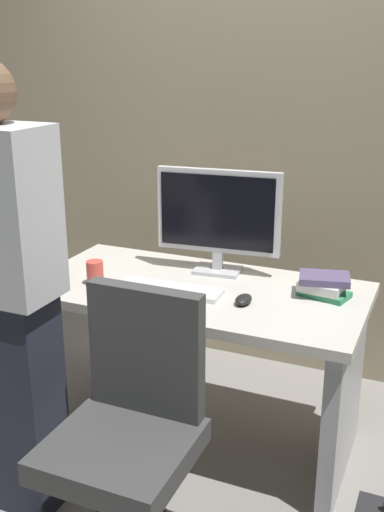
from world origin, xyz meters
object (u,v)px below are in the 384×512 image
object	(u,v)px
office_chair	(129,449)
book_stack	(323,285)
keyboard	(169,289)
desk	(197,337)
mouse	(244,300)
person_at_desk	(2,296)
monitor	(218,216)
cup_near_keyboard	(95,273)

from	to	relation	value
office_chair	book_stack	world-z (taller)	office_chair
keyboard	book_stack	world-z (taller)	book_stack
desk	keyboard	world-z (taller)	keyboard
mouse	book_stack	world-z (taller)	book_stack
mouse	desk	bearing A→B (deg)	158.69
person_at_desk	book_stack	distance (m)	1.22
monitor	book_stack	bearing A→B (deg)	-10.63
office_chair	monitor	size ratio (longest dim) A/B	1.74
monitor	cup_near_keyboard	size ratio (longest dim) A/B	5.27
desk	office_chair	size ratio (longest dim) A/B	1.47
desk	monitor	bearing A→B (deg)	86.00
monitor	cup_near_keyboard	distance (m)	0.57
monitor	cup_near_keyboard	world-z (taller)	monitor
mouse	cup_near_keyboard	world-z (taller)	cup_near_keyboard
keyboard	monitor	bearing A→B (deg)	69.09
monitor	mouse	size ratio (longest dim) A/B	5.40
desk	person_at_desk	bearing A→B (deg)	-127.30
keyboard	desk	bearing A→B (deg)	45.95
person_at_desk	book_stack	bearing A→B (deg)	36.92
office_chair	monitor	distance (m)	1.07
keyboard	book_stack	distance (m)	0.61
book_stack	mouse	bearing A→B (deg)	-142.83
person_at_desk	mouse	size ratio (longest dim) A/B	16.39
person_at_desk	mouse	bearing A→B (deg)	36.83
keyboard	mouse	xyz separation A→B (m)	(0.31, 0.00, 0.01)
cup_near_keyboard	book_stack	distance (m)	0.93
cup_near_keyboard	book_stack	xyz separation A→B (m)	(0.90, 0.25, -0.01)
desk	mouse	size ratio (longest dim) A/B	13.78
desk	keyboard	distance (m)	0.27
monitor	cup_near_keyboard	xyz separation A→B (m)	(-0.41, -0.34, -0.21)
desk	monitor	world-z (taller)	monitor
keyboard	office_chair	bearing A→B (deg)	-79.76
keyboard	person_at_desk	bearing A→B (deg)	-129.51
monitor	book_stack	world-z (taller)	monitor
person_at_desk	cup_near_keyboard	bearing A→B (deg)	81.20
monitor	book_stack	xyz separation A→B (m)	(0.48, -0.09, -0.21)
mouse	cup_near_keyboard	xyz separation A→B (m)	(-0.63, -0.05, 0.03)
person_at_desk	monitor	xyz separation A→B (m)	(0.49, 0.82, 0.14)
mouse	book_stack	xyz separation A→B (m)	(0.26, 0.20, 0.03)
desk	keyboard	xyz separation A→B (m)	(-0.08, -0.09, 0.24)
office_chair	mouse	world-z (taller)	office_chair
monitor	desk	bearing A→B (deg)	-94.00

